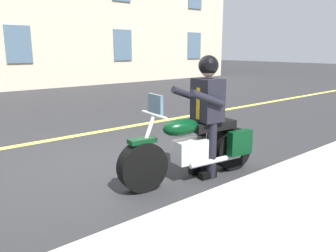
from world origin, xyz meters
name	(u,v)px	position (x,y,z in m)	size (l,w,h in m)	color
ground_plane	(96,167)	(0.00, 0.00, 0.00)	(80.00, 80.00, 0.00)	#28282B
lane_center_stripe	(49,140)	(0.00, -2.00, 0.01)	(60.00, 0.16, 0.01)	#E5DB4C
motorcycle_main	(195,148)	(-0.87, 1.33, 0.45)	(2.22, 0.78, 1.26)	black
rider_main	(207,106)	(-1.06, 1.36, 1.04)	(0.67, 0.61, 1.74)	black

